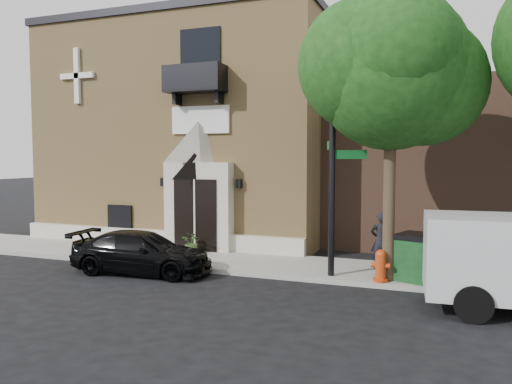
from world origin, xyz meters
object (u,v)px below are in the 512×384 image
street_sign (333,158)px  fire_hydrant (381,266)px  dumpster (434,259)px  pedestrian_near (381,241)px  black_sedan (142,252)px

street_sign → fire_hydrant: (1.40, -0.26, -2.93)m
dumpster → pedestrian_near: bearing=162.1°
street_sign → pedestrian_near: size_ratio=3.85×
black_sedan → dumpster: bearing=-85.9°
fire_hydrant → pedestrian_near: size_ratio=0.51×
pedestrian_near → fire_hydrant: bearing=76.3°
dumpster → pedestrian_near: size_ratio=1.28×
dumpster → street_sign: bearing=-158.0°
black_sedan → fire_hydrant: black_sedan is taller
pedestrian_near → dumpster: bearing=122.3°
fire_hydrant → dumpster: dumpster is taller
dumpster → pedestrian_near: 1.96m
black_sedan → pedestrian_near: (6.84, 2.45, 0.38)m
black_sedan → pedestrian_near: size_ratio=2.52×
fire_hydrant → pedestrian_near: bearing=96.5°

